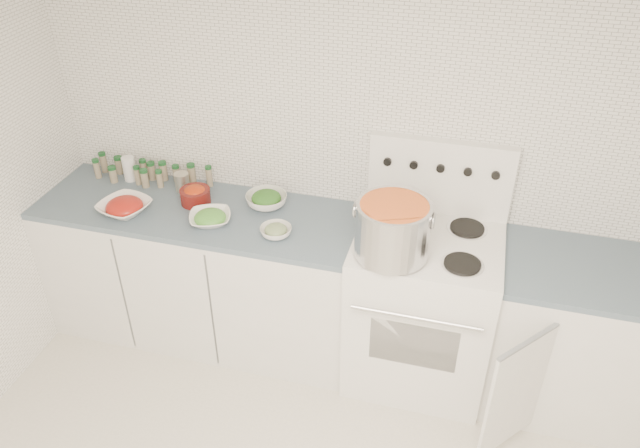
# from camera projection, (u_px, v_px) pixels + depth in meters

# --- Properties ---
(room_walls) EXTENTS (3.54, 3.04, 2.52)m
(room_walls) POSITION_uv_depth(u_px,v_px,m) (255.00, 265.00, 2.01)
(room_walls) COLOR white
(room_walls) RESTS_ON ground
(counter_left) EXTENTS (1.85, 0.62, 0.90)m
(counter_left) POSITION_uv_depth(u_px,v_px,m) (205.00, 272.00, 3.76)
(counter_left) COLOR white
(counter_left) RESTS_ON ground
(stove) EXTENTS (0.76, 0.70, 1.36)m
(stove) POSITION_uv_depth(u_px,v_px,m) (422.00, 304.00, 3.45)
(stove) COLOR white
(stove) RESTS_ON ground
(counter_right) EXTENTS (0.89, 0.93, 0.90)m
(counter_right) POSITION_uv_depth(u_px,v_px,m) (576.00, 338.00, 3.30)
(counter_right) COLOR white
(counter_right) RESTS_ON ground
(stock_pot) EXTENTS (0.39, 0.37, 0.28)m
(stock_pot) POSITION_uv_depth(u_px,v_px,m) (393.00, 228.00, 3.01)
(stock_pot) COLOR silver
(stock_pot) RESTS_ON stove
(bowl_tomato) EXTENTS (0.33, 0.33, 0.09)m
(bowl_tomato) POSITION_uv_depth(u_px,v_px,m) (124.00, 207.00, 3.46)
(bowl_tomato) COLOR white
(bowl_tomato) RESTS_ON counter_left
(bowl_snowpea) EXTENTS (0.29, 0.29, 0.08)m
(bowl_snowpea) POSITION_uv_depth(u_px,v_px,m) (210.00, 218.00, 3.38)
(bowl_snowpea) COLOR white
(bowl_snowpea) RESTS_ON counter_left
(bowl_broccoli) EXTENTS (0.25, 0.25, 0.09)m
(bowl_broccoli) POSITION_uv_depth(u_px,v_px,m) (266.00, 199.00, 3.51)
(bowl_broccoli) COLOR white
(bowl_broccoli) RESTS_ON counter_left
(bowl_zucchini) EXTENTS (0.17, 0.17, 0.07)m
(bowl_zucchini) POSITION_uv_depth(u_px,v_px,m) (276.00, 231.00, 3.28)
(bowl_zucchini) COLOR white
(bowl_zucchini) RESTS_ON counter_left
(bowl_pepper) EXTENTS (0.17, 0.17, 0.11)m
(bowl_pepper) POSITION_uv_depth(u_px,v_px,m) (195.00, 195.00, 3.54)
(bowl_pepper) COLOR #54110E
(bowl_pepper) RESTS_ON counter_left
(salt_canister) EXTENTS (0.08, 0.08, 0.15)m
(salt_canister) POSITION_uv_depth(u_px,v_px,m) (129.00, 169.00, 3.75)
(salt_canister) COLOR white
(salt_canister) RESTS_ON counter_left
(tin_can) EXTENTS (0.10, 0.10, 0.11)m
(tin_can) POSITION_uv_depth(u_px,v_px,m) (182.00, 182.00, 3.65)
(tin_can) COLOR #B0AA95
(tin_can) RESTS_ON counter_left
(spice_cluster) EXTENTS (0.74, 0.16, 0.13)m
(spice_cluster) POSITION_uv_depth(u_px,v_px,m) (147.00, 171.00, 3.75)
(spice_cluster) COLOR gray
(spice_cluster) RESTS_ON counter_left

